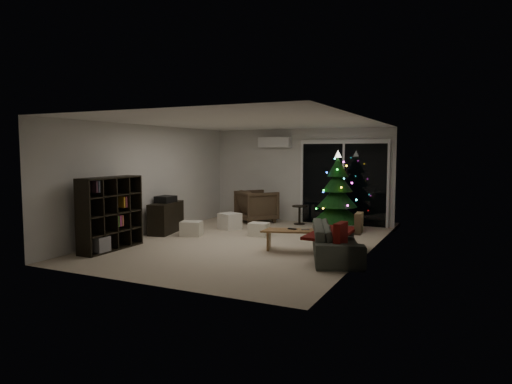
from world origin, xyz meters
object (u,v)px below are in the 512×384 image
at_px(media_cabinet, 166,217).
at_px(christmas_tree, 337,191).
at_px(coffee_table, 299,241).
at_px(bookshelf, 104,213).
at_px(armchair, 257,206).
at_px(sofa, 336,241).

height_order(media_cabinet, christmas_tree, christmas_tree).
bearing_deg(coffee_table, media_cabinet, 151.81).
relative_size(bookshelf, coffee_table, 1.06).
xyz_separation_m(bookshelf, christmas_tree, (3.55, 3.98, 0.25)).
distance_m(armchair, sofa, 4.35).
bearing_deg(coffee_table, armchair, 109.42).
bearing_deg(sofa, armchair, 25.08).
xyz_separation_m(media_cabinet, sofa, (4.30, -0.71, -0.05)).
distance_m(bookshelf, christmas_tree, 5.34).
xyz_separation_m(armchair, christmas_tree, (2.32, -0.37, 0.53)).
bearing_deg(sofa, coffee_table, 61.37).
xyz_separation_m(armchair, coffee_table, (2.32, -2.97, -0.22)).
distance_m(coffee_table, christmas_tree, 2.70).
bearing_deg(christmas_tree, sofa, -74.52).
distance_m(bookshelf, armchair, 4.53).
bearing_deg(bookshelf, armchair, 78.43).
bearing_deg(bookshelf, media_cabinet, 94.20).
relative_size(sofa, coffee_table, 1.54).
xyz_separation_m(bookshelf, sofa, (4.30, 1.27, -0.41)).
relative_size(media_cabinet, armchair, 1.21).
bearing_deg(christmas_tree, coffee_table, -89.95).
relative_size(sofa, christmas_tree, 1.07).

